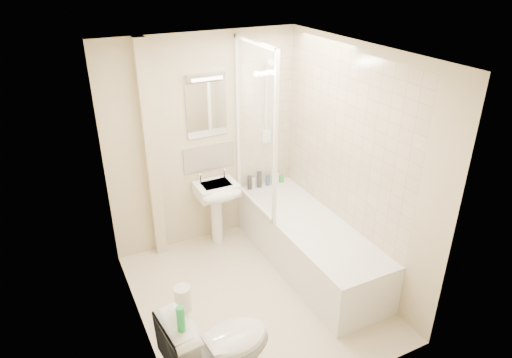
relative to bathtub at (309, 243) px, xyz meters
name	(u,v)px	position (x,y,z in m)	size (l,w,h in m)	color
floor	(255,295)	(-0.75, -0.20, -0.29)	(2.50, 2.50, 0.00)	beige
wall_back	(205,143)	(-0.75, 1.05, 0.91)	(2.20, 0.02, 2.40)	beige
wall_left	(131,219)	(-1.85, -0.20, 0.91)	(0.02, 2.50, 2.40)	beige
wall_right	(354,167)	(0.35, -0.20, 0.91)	(0.02, 2.50, 2.40)	beige
ceiling	(254,53)	(-0.75, -0.20, 2.11)	(2.20, 2.50, 0.02)	white
tile_back	(265,115)	(0.00, 1.04, 1.14)	(0.70, 0.01, 1.75)	beige
tile_right	(343,139)	(0.34, 0.00, 1.14)	(0.01, 2.10, 1.75)	beige
pipe_boxing	(151,155)	(-1.37, 0.99, 0.91)	(0.12, 0.12, 2.40)	beige
splashback	(209,157)	(-0.71, 1.04, 0.74)	(0.60, 0.01, 0.30)	beige
mirror	(207,110)	(-0.71, 1.04, 1.29)	(0.46, 0.01, 0.60)	white
strip_light	(206,76)	(-0.71, 1.02, 1.66)	(0.42, 0.07, 0.07)	silver
bathtub	(309,243)	(0.00, 0.00, 0.00)	(0.70, 2.10, 0.55)	white
shower_screen	(255,129)	(-0.35, 0.60, 1.16)	(0.04, 0.92, 1.80)	white
shower_fixture	(267,106)	(0.00, 0.99, 1.26)	(0.10, 0.16, 0.99)	white
pedestal_sink	(218,197)	(-0.71, 0.81, 0.33)	(0.46, 0.44, 0.89)	white
bottle_black_a	(250,183)	(-0.24, 0.96, 0.35)	(0.05, 0.05, 0.17)	black
bottle_white_a	(253,183)	(-0.19, 0.96, 0.33)	(0.05, 0.05, 0.13)	silver
bottle_black_b	(259,180)	(-0.11, 0.96, 0.36)	(0.06, 0.06, 0.20)	black
bottle_blue	(268,180)	(0.00, 0.96, 0.33)	(0.06, 0.06, 0.13)	navy
bottle_cream	(274,177)	(0.09, 0.96, 0.34)	(0.07, 0.07, 0.17)	beige
bottle_white_b	(277,178)	(0.13, 0.96, 0.32)	(0.06, 0.06, 0.12)	white
bottle_green	(281,179)	(0.19, 0.96, 0.30)	(0.06, 0.06, 0.09)	green
toilet	(219,348)	(-1.47, -1.05, 0.13)	(0.86, 0.55, 0.84)	white
toilet_roll_lower	(185,304)	(-1.69, -0.99, 0.60)	(0.10, 0.10, 0.10)	white
toilet_roll_upper	(182,294)	(-1.70, -0.99, 0.69)	(0.12, 0.12, 0.10)	white
green_bottle	(181,319)	(-1.77, -1.16, 0.64)	(0.05, 0.05, 0.20)	green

